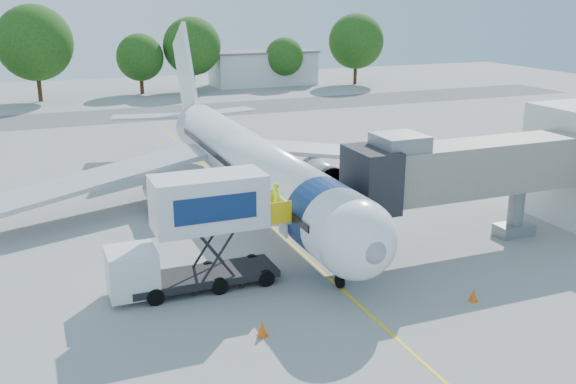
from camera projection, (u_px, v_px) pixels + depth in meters
name	position (u px, v px, depth m)	size (l,w,h in m)	color
ground	(270.00, 225.00, 39.04)	(160.00, 160.00, 0.00)	gray
guidance_line	(270.00, 225.00, 39.04)	(0.15, 70.00, 0.01)	yellow
taxiway_strip	(147.00, 114.00, 76.30)	(120.00, 10.00, 0.01)	#59595B
aircraft	(248.00, 162.00, 41.84)	(34.17, 37.73, 11.35)	white
jet_bridge	(454.00, 171.00, 34.44)	(13.90, 3.20, 6.60)	gray
catering_hiloader	(196.00, 233.00, 29.78)	(8.50, 2.44, 5.50)	black
ground_tug	(374.00, 343.00, 24.10)	(3.93, 2.16, 1.54)	silver
safety_cone_a	(474.00, 295.00, 29.14)	(0.38, 0.38, 0.61)	#E45B0C
safety_cone_b	(262.00, 329.00, 26.13)	(0.43, 0.43, 0.69)	#E45B0C
outbuilding_right	(263.00, 68.00, 101.16)	(16.40, 7.40, 5.30)	silver
tree_c	(34.00, 43.00, 83.37)	(9.84, 9.84, 12.55)	#382314
tree_d	(140.00, 57.00, 90.82)	(6.65, 6.65, 8.48)	#382314
tree_e	(192.00, 46.00, 93.05)	(8.39, 8.39, 10.69)	#382314
tree_f	(284.00, 57.00, 98.81)	(5.87, 5.87, 7.49)	#382314
tree_g	(356.00, 41.00, 100.92)	(8.63, 8.63, 11.00)	#382314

